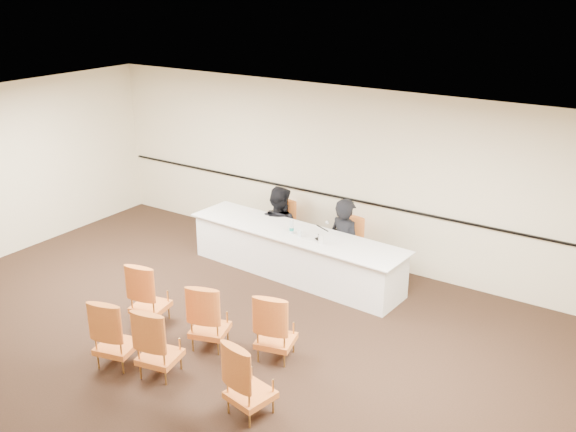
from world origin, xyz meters
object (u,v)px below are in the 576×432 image
object	(u,v)px
panelist_main_chair	(345,246)
microphone	(318,231)
aud_chair_back_left	(116,331)
panel_table	(295,253)
panelist_main	(345,249)
aud_chair_front_mid	(209,315)
aud_chair_front_right	(276,325)
aud_chair_back_right	(250,378)
aud_chair_front_left	(149,292)
drinking_glass	(300,233)
water_bottle	(292,226)
panelist_second	(279,232)
panelist_second_chair	(279,228)
coffee_cup	(321,240)
aud_chair_back_mid	(159,341)

from	to	relation	value
panelist_main_chair	microphone	xyz separation A→B (m)	(-0.15, -0.61, 0.45)
aud_chair_back_left	panel_table	bearing A→B (deg)	67.55
panelist_main	panelist_main_chair	xyz separation A→B (m)	(0.00, 0.00, 0.06)
panelist_main_chair	aud_chair_front_mid	world-z (taller)	same
panelist_main	aud_chair_front_right	size ratio (longest dim) A/B	1.88
aud_chair_back_left	aud_chair_back_right	size ratio (longest dim) A/B	1.00
microphone	aud_chair_front_left	bearing A→B (deg)	-91.78
drinking_glass	panelist_main_chair	bearing A→B (deg)	54.40
aud_chair_front_left	aud_chair_front_right	bearing A→B (deg)	-4.31
water_bottle	aud_chair_front_left	bearing A→B (deg)	-110.16
panelist_main	panelist_second	size ratio (longest dim) A/B	1.04
panel_table	aud_chair_back_left	xyz separation A→B (m)	(-0.48, -3.43, 0.09)
aud_chair_back_left	panelist_second_chair	bearing A→B (deg)	79.28
aud_chair_front_left	panelist_main	bearing A→B (deg)	51.84
coffee_cup	aud_chair_back_right	bearing A→B (deg)	-73.24
coffee_cup	aud_chair_front_mid	distance (m)	2.33
panelist_second_chair	panelist_main	bearing A→B (deg)	-0.00
panelist_main_chair	aud_chair_front_left	size ratio (longest dim) A/B	1.00
aud_chair_front_right	aud_chair_back_right	size ratio (longest dim) A/B	1.00
panel_table	aud_chair_back_mid	xyz separation A→B (m)	(0.14, -3.30, 0.09)
water_bottle	aud_chair_back_mid	world-z (taller)	water_bottle
aud_chair_front_right	panelist_second_chair	bearing A→B (deg)	109.27
panel_table	panelist_main	xyz separation A→B (m)	(0.64, 0.53, 0.03)
panelist_main_chair	aud_chair_back_mid	bearing A→B (deg)	-93.89
panelist_second_chair	water_bottle	distance (m)	1.09
aud_chair_front_right	aud_chair_front_left	bearing A→B (deg)	172.37
panelist_main	aud_chair_front_mid	world-z (taller)	panelist_main
panel_table	panelist_main_chair	bearing A→B (deg)	43.32
panelist_main_chair	aud_chair_front_left	bearing A→B (deg)	-113.61
microphone	coffee_cup	world-z (taller)	microphone
panelist_second	water_bottle	world-z (taller)	panelist_second
drinking_glass	aud_chair_front_left	bearing A→B (deg)	-114.40
aud_chair_front_right	microphone	bearing A→B (deg)	92.50
panelist_main	aud_chair_front_mid	distance (m)	3.02
coffee_cup	aud_chair_back_left	bearing A→B (deg)	-108.35
drinking_glass	aud_chair_back_right	bearing A→B (deg)	-66.64
aud_chair_front_left	aud_chair_front_right	size ratio (longest dim) A/B	1.00
water_bottle	aud_chair_back_right	bearing A→B (deg)	-64.25
aud_chair_back_left	aud_chair_back_right	distance (m)	2.02
panelist_second	coffee_cup	distance (m)	1.63
panelist_second_chair	microphone	world-z (taller)	microphone
aud_chair_front_left	aud_chair_back_left	xyz separation A→B (m)	(0.40, -1.00, 0.00)
aud_chair_back_mid	drinking_glass	bearing A→B (deg)	77.91
panelist_second_chair	aud_chair_front_left	distance (m)	3.06
aud_chair_front_mid	panelist_main	bearing A→B (deg)	64.07
water_bottle	panelist_second_chair	bearing A→B (deg)	136.24
aud_chair_front_left	aud_chair_back_mid	world-z (taller)	same
panelist_second	aud_chair_front_right	xyz separation A→B (m)	(1.87, -2.82, 0.09)
coffee_cup	water_bottle	bearing A→B (deg)	170.03
panel_table	aud_chair_back_mid	distance (m)	3.30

